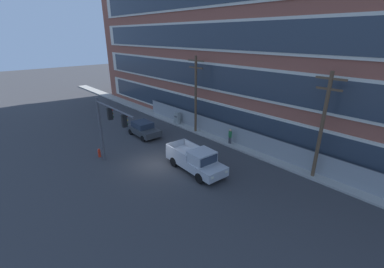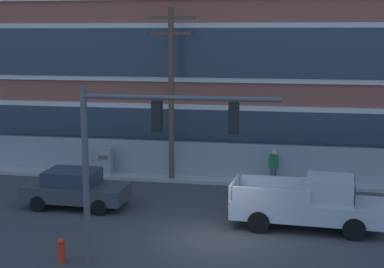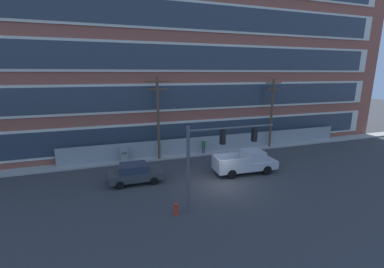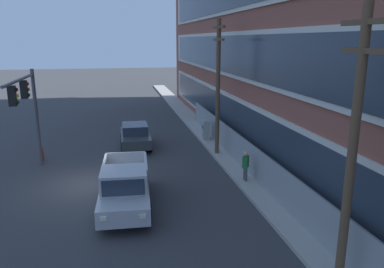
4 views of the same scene
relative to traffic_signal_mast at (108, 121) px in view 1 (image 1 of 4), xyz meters
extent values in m
plane|color=#38383A|center=(1.90, 2.93, -3.97)|extent=(160.00, 160.00, 0.00)
cube|color=#9E9B93|center=(1.90, 11.02, -3.89)|extent=(80.00, 1.68, 0.16)
cube|color=brown|center=(1.64, 17.03, 5.95)|extent=(54.16, 10.33, 19.84)
cube|color=beige|center=(1.64, 11.80, -1.79)|extent=(49.83, 0.10, 2.86)
cube|color=#2D3844|center=(1.64, 11.74, -1.79)|extent=(47.66, 0.06, 2.38)
cube|color=beige|center=(1.64, 11.80, 2.18)|extent=(49.83, 0.10, 2.86)
cube|color=#2D3844|center=(1.64, 11.74, 2.18)|extent=(47.66, 0.06, 2.38)
cube|color=beige|center=(1.64, 11.80, 6.15)|extent=(49.83, 0.10, 2.86)
cube|color=#2D3844|center=(1.64, 11.74, 6.15)|extent=(47.66, 0.06, 2.38)
cube|color=gray|center=(5.19, 11.22, -3.04)|extent=(32.48, 0.04, 1.85)
cylinder|color=#4C4C51|center=(-11.05, 11.22, -3.04)|extent=(0.06, 0.06, 1.85)
cylinder|color=#4C4C51|center=(5.19, 11.22, -2.12)|extent=(32.48, 0.05, 0.05)
cylinder|color=#4C4C51|center=(-1.80, 0.00, -1.20)|extent=(0.20, 0.20, 5.53)
cylinder|color=#4C4C51|center=(1.13, 0.00, 1.26)|extent=(5.86, 0.14, 0.14)
cube|color=black|center=(0.46, 0.00, 0.71)|extent=(0.28, 0.32, 0.90)
cylinder|color=red|center=(0.46, 0.18, 0.99)|extent=(0.04, 0.18, 0.18)
cylinder|color=#503E08|center=(0.46, 0.18, 0.71)|extent=(0.04, 0.18, 0.18)
cylinder|color=#0A4011|center=(0.46, 0.18, 0.43)|extent=(0.04, 0.18, 0.18)
cube|color=black|center=(2.71, 0.00, 0.71)|extent=(0.28, 0.32, 0.90)
cylinder|color=#4B0807|center=(2.71, 0.18, 0.99)|extent=(0.04, 0.18, 0.18)
cylinder|color=gold|center=(2.71, 0.18, 0.71)|extent=(0.04, 0.18, 0.18)
cylinder|color=#0A4011|center=(2.71, 0.18, 0.43)|extent=(0.04, 0.18, 0.18)
cube|color=#B2B5BA|center=(4.91, 4.65, -3.22)|extent=(5.61, 2.30, 0.70)
cube|color=#B2B5BA|center=(5.68, 4.61, -2.44)|extent=(1.75, 1.93, 0.86)
cube|color=#283342|center=(6.53, 4.56, -2.44)|extent=(0.15, 1.65, 0.65)
cube|color=#B2B5BA|center=(3.73, 5.66, -2.59)|extent=(2.76, 0.27, 0.56)
cube|color=#B2B5BA|center=(3.63, 3.77, -2.59)|extent=(2.76, 0.27, 0.56)
cube|color=#B2B5BA|center=(2.20, 4.79, -2.59)|extent=(0.20, 1.93, 0.56)
cylinder|color=black|center=(6.61, 5.48, -3.57)|extent=(0.81, 0.30, 0.80)
cylinder|color=black|center=(6.51, 3.64, -3.57)|extent=(0.81, 0.30, 0.80)
cylinder|color=black|center=(3.31, 5.66, -3.57)|extent=(0.81, 0.30, 0.80)
cylinder|color=black|center=(3.21, 3.82, -3.57)|extent=(0.81, 0.30, 0.80)
cube|color=white|center=(7.72, 5.20, -3.11)|extent=(0.07, 0.24, 0.16)
cube|color=white|center=(7.65, 3.80, -3.11)|extent=(0.07, 0.24, 0.16)
cube|color=#383A3D|center=(-4.40, 5.60, -3.33)|extent=(4.18, 1.93, 0.64)
cube|color=#283342|center=(-4.57, 5.60, -2.71)|extent=(2.10, 1.68, 0.60)
cylinder|color=black|center=(-3.10, 6.47, -3.65)|extent=(0.64, 0.21, 0.64)
cylinder|color=black|center=(-3.12, 4.70, -3.65)|extent=(0.64, 0.21, 0.64)
cylinder|color=black|center=(-5.68, 6.49, -3.65)|extent=(0.64, 0.21, 0.64)
cylinder|color=black|center=(-5.70, 4.72, -3.65)|extent=(0.64, 0.21, 0.64)
cylinder|color=brown|center=(-1.50, 10.51, 0.17)|extent=(0.26, 0.26, 8.29)
cube|color=brown|center=(-1.50, 10.51, 3.82)|extent=(2.30, 0.14, 0.14)
cube|color=brown|center=(-1.50, 10.51, 3.12)|extent=(1.95, 0.14, 0.14)
cylinder|color=brown|center=(11.68, 10.65, 0.04)|extent=(0.26, 0.26, 8.02)
cube|color=brown|center=(11.68, 10.65, 3.55)|extent=(2.01, 0.14, 0.14)
cube|color=brown|center=(11.68, 10.65, 2.85)|extent=(1.71, 0.14, 0.14)
cube|color=#939993|center=(-4.93, 10.62, -3.21)|extent=(0.71, 0.45, 1.52)
cube|color=#515151|center=(-4.93, 10.38, -2.90)|extent=(0.49, 0.02, 0.20)
cylinder|color=#4C4C51|center=(3.28, 10.67, -3.54)|extent=(0.14, 0.14, 0.85)
cylinder|color=#4C4C51|center=(3.46, 10.67, -3.54)|extent=(0.14, 0.14, 0.85)
cube|color=#236B38|center=(3.37, 10.67, -2.82)|extent=(0.46, 0.43, 0.60)
sphere|color=tan|center=(3.37, 10.67, -2.40)|extent=(0.24, 0.24, 0.24)
cylinder|color=red|center=(-2.64, -0.10, -3.68)|extent=(0.24, 0.24, 0.58)
sphere|color=red|center=(-2.64, -0.10, -3.30)|extent=(0.22, 0.22, 0.22)
camera|label=1|loc=(18.41, -7.65, 6.25)|focal=24.00mm
camera|label=2|loc=(4.64, -16.51, 3.09)|focal=55.00mm
camera|label=3|loc=(-6.29, -14.03, 4.58)|focal=24.00mm
camera|label=4|loc=(20.27, 4.48, 3.12)|focal=35.00mm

